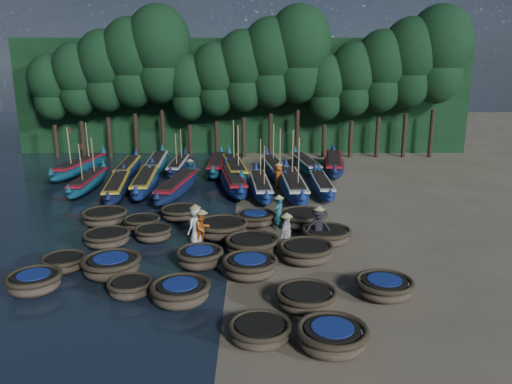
{
  "coord_description": "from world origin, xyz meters",
  "views": [
    {
      "loc": [
        1.03,
        -22.51,
        7.98
      ],
      "look_at": [
        1.12,
        3.07,
        1.3
      ],
      "focal_mm": 35.0,
      "sensor_mm": 36.0,
      "label": 1
    }
  ],
  "objects_px": {
    "coracle_9": "(384,287)",
    "long_boat_12": "(178,166)",
    "fisherman_4": "(286,234)",
    "fisherman_2": "(202,228)",
    "long_boat_3": "(145,182)",
    "coracle_14": "(306,252)",
    "long_boat_4": "(178,186)",
    "long_boat_13": "(217,165)",
    "coracle_17": "(222,228)",
    "coracle_10": "(64,263)",
    "long_boat_1": "(88,182)",
    "coracle_12": "(200,257)",
    "long_boat_15": "(275,169)",
    "coracle_5": "(34,282)",
    "coracle_22": "(181,213)",
    "long_boat_8": "(322,185)",
    "long_boat_7": "(293,185)",
    "coracle_6": "(130,287)",
    "coracle_15": "(107,238)",
    "long_boat_6": "(260,186)",
    "long_boat_10": "(128,168)",
    "fisherman_1": "(279,211)",
    "coracle_8": "(306,298)",
    "coracle_13": "(250,266)",
    "long_boat_9": "(80,166)",
    "coracle_19": "(326,235)",
    "coracle_3": "(260,331)",
    "coracle_7": "(181,292)",
    "coracle_16": "(153,233)",
    "long_boat_5": "(233,181)",
    "coracle_24": "(303,219)",
    "long_boat_17": "(334,164)",
    "coracle_4": "(332,337)",
    "fisherman_0": "(196,225)",
    "coracle_20": "(104,217)",
    "long_boat_2": "(117,187)",
    "coracle_23": "(255,218)",
    "fisherman_5": "(190,170)",
    "long_boat_14": "(234,168)",
    "fisherman_3": "(319,226)",
    "long_boat_16": "(306,164)",
    "coracle_18": "(252,245)"
  },
  "relations": [
    {
      "from": "long_boat_10",
      "to": "coracle_19",
      "type": "bearing_deg",
      "value": -52.87
    },
    {
      "from": "coracle_12",
      "to": "coracle_16",
      "type": "bearing_deg",
      "value": 128.7
    },
    {
      "from": "long_boat_9",
      "to": "coracle_19",
      "type": "bearing_deg",
      "value": -35.06
    },
    {
      "from": "long_boat_10",
      "to": "fisherman_3",
      "type": "distance_m",
      "value": 18.91
    },
    {
      "from": "coracle_9",
      "to": "fisherman_4",
      "type": "xyz_separation_m",
      "value": [
        -3.17,
        4.05,
        0.54
      ]
    },
    {
      "from": "long_boat_6",
      "to": "long_boat_10",
      "type": "distance_m",
      "value": 11.1
    },
    {
      "from": "coracle_20",
      "to": "long_boat_2",
      "type": "relative_size",
      "value": 0.29
    },
    {
      "from": "coracle_24",
      "to": "long_boat_17",
      "type": "xyz_separation_m",
      "value": [
        3.54,
        13.06,
        0.13
      ]
    },
    {
      "from": "fisherman_1",
      "to": "coracle_5",
      "type": "bearing_deg",
      "value": -12.39
    },
    {
      "from": "coracle_12",
      "to": "long_boat_15",
      "type": "xyz_separation_m",
      "value": [
        3.63,
        16.46,
        0.13
      ]
    },
    {
      "from": "coracle_9",
      "to": "long_boat_2",
      "type": "distance_m",
      "value": 18.96
    },
    {
      "from": "coracle_3",
      "to": "long_boat_12",
      "type": "relative_size",
      "value": 0.27
    },
    {
      "from": "coracle_5",
      "to": "coracle_13",
      "type": "xyz_separation_m",
      "value": [
        7.65,
        1.3,
        0.03
      ]
    },
    {
      "from": "coracle_3",
      "to": "coracle_13",
      "type": "height_order",
      "value": "coracle_13"
    },
    {
      "from": "coracle_16",
      "to": "long_boat_10",
      "type": "relative_size",
      "value": 0.23
    },
    {
      "from": "coracle_10",
      "to": "long_boat_4",
      "type": "xyz_separation_m",
      "value": [
        2.74,
        11.6,
        0.19
      ]
    },
    {
      "from": "coracle_9",
      "to": "long_boat_12",
      "type": "bearing_deg",
      "value": 116.42
    },
    {
      "from": "long_boat_3",
      "to": "long_boat_1",
      "type": "bearing_deg",
      "value": 172.05
    },
    {
      "from": "coracle_13",
      "to": "long_boat_4",
      "type": "bearing_deg",
      "value": 110.51
    },
    {
      "from": "coracle_22",
      "to": "fisherman_2",
      "type": "distance_m",
      "value": 4.09
    },
    {
      "from": "coracle_10",
      "to": "coracle_17",
      "type": "relative_size",
      "value": 0.71
    },
    {
      "from": "long_boat_6",
      "to": "coracle_12",
      "type": "bearing_deg",
      "value": -107.08
    },
    {
      "from": "coracle_5",
      "to": "coracle_12",
      "type": "xyz_separation_m",
      "value": [
        5.63,
        2.23,
        0.02
      ]
    },
    {
      "from": "coracle_7",
      "to": "coracle_14",
      "type": "xyz_separation_m",
      "value": [
        4.61,
        3.66,
        0.0
      ]
    },
    {
      "from": "coracle_5",
      "to": "long_boat_2",
      "type": "height_order",
      "value": "long_boat_2"
    },
    {
      "from": "fisherman_2",
      "to": "fisherman_5",
      "type": "bearing_deg",
      "value": 58.71
    },
    {
      "from": "coracle_7",
      "to": "coracle_4",
      "type": "bearing_deg",
      "value": -31.12
    },
    {
      "from": "coracle_16",
      "to": "long_boat_5",
      "type": "distance_m",
      "value": 10.11
    },
    {
      "from": "long_boat_4",
      "to": "long_boat_7",
      "type": "bearing_deg",
      "value": 8.47
    },
    {
      "from": "coracle_8",
      "to": "long_boat_9",
      "type": "relative_size",
      "value": 0.3
    },
    {
      "from": "coracle_17",
      "to": "coracle_10",
      "type": "bearing_deg",
      "value": -147.55
    },
    {
      "from": "long_boat_14",
      "to": "fisherman_5",
      "type": "height_order",
      "value": "long_boat_14"
    },
    {
      "from": "long_boat_7",
      "to": "long_boat_13",
      "type": "xyz_separation_m",
      "value": [
        -5.13,
        6.61,
        -0.06
      ]
    },
    {
      "from": "coracle_4",
      "to": "coracle_18",
      "type": "height_order",
      "value": "coracle_18"
    },
    {
      "from": "coracle_6",
      "to": "fisherman_4",
      "type": "relative_size",
      "value": 0.93
    },
    {
      "from": "long_boat_4",
      "to": "long_boat_13",
      "type": "relative_size",
      "value": 0.99
    },
    {
      "from": "coracle_12",
      "to": "coracle_23",
      "type": "relative_size",
      "value": 0.96
    },
    {
      "from": "coracle_6",
      "to": "coracle_15",
      "type": "bearing_deg",
      "value": 114.11
    },
    {
      "from": "coracle_10",
      "to": "coracle_12",
      "type": "distance_m",
      "value": 5.3
    },
    {
      "from": "coracle_12",
      "to": "coracle_13",
      "type": "xyz_separation_m",
      "value": [
        2.02,
        -0.93,
        0.01
      ]
    },
    {
      "from": "coracle_17",
      "to": "long_boat_4",
      "type": "height_order",
      "value": "long_boat_4"
    },
    {
      "from": "coracle_3",
      "to": "coracle_13",
      "type": "relative_size",
      "value": 0.81
    },
    {
      "from": "coracle_17",
      "to": "fisherman_3",
      "type": "relative_size",
      "value": 1.37
    },
    {
      "from": "coracle_8",
      "to": "long_boat_4",
      "type": "distance_m",
      "value": 16.07
    },
    {
      "from": "coracle_10",
      "to": "fisherman_4",
      "type": "bearing_deg",
      "value": 11.09
    },
    {
      "from": "long_boat_16",
      "to": "fisherman_1",
      "type": "distance_m",
      "value": 13.8
    },
    {
      "from": "coracle_14",
      "to": "long_boat_3",
      "type": "bearing_deg",
      "value": 127.4
    },
    {
      "from": "long_boat_8",
      "to": "coracle_12",
      "type": "bearing_deg",
      "value": -118.88
    },
    {
      "from": "fisherman_2",
      "to": "long_boat_3",
      "type": "bearing_deg",
      "value": 74.24
    },
    {
      "from": "coracle_19",
      "to": "fisherman_0",
      "type": "bearing_deg",
      "value": -179.85
    }
  ]
}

